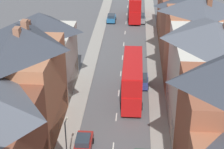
# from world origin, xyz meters

# --- Properties ---
(pavement_left) EXTENTS (2.20, 104.00, 0.14)m
(pavement_left) POSITION_xyz_m (-5.10, 38.00, 0.07)
(pavement_left) COLOR gray
(pavement_left) RESTS_ON ground
(pavement_right) EXTENTS (2.20, 104.00, 0.14)m
(pavement_right) POSITION_xyz_m (5.10, 38.00, 0.07)
(pavement_right) COLOR gray
(pavement_right) RESTS_ON ground
(centre_line_dashes) EXTENTS (0.14, 97.80, 0.01)m
(centre_line_dashes) POSITION_xyz_m (0.00, 36.00, 0.01)
(centre_line_dashes) COLOR silver
(centre_line_dashes) RESTS_ON ground
(terrace_row_right) EXTENTS (8.00, 70.50, 13.59)m
(terrace_row_right) POSITION_xyz_m (10.19, 22.69, 6.01)
(terrace_row_right) COLOR #A36042
(terrace_row_right) RESTS_ON ground
(double_decker_bus_lead) EXTENTS (2.74, 10.80, 5.30)m
(double_decker_bus_lead) POSITION_xyz_m (1.79, 63.02, 2.82)
(double_decker_bus_lead) COLOR #B70F0F
(double_decker_bus_lead) RESTS_ON ground
(double_decker_bus_mid_street) EXTENTS (2.74, 10.80, 5.30)m
(double_decker_bus_mid_street) POSITION_xyz_m (1.79, 28.90, 2.82)
(double_decker_bus_mid_street) COLOR red
(double_decker_bus_mid_street) RESTS_ON ground
(car_near_blue) EXTENTS (1.90, 4.12, 1.60)m
(car_near_blue) POSITION_xyz_m (3.10, 32.41, 0.81)
(car_near_blue) COLOR navy
(car_near_blue) RESTS_ON ground
(car_parked_left_a) EXTENTS (1.90, 3.87, 1.70)m
(car_parked_left_a) POSITION_xyz_m (-3.10, 17.35, 0.85)
(car_parked_left_a) COLOR maroon
(car_parked_left_a) RESTS_ON ground
(car_parked_right_a) EXTENTS (1.90, 3.86, 1.61)m
(car_parked_right_a) POSITION_xyz_m (-3.10, 60.48, 0.81)
(car_parked_right_a) COLOR #236093
(car_parked_right_a) RESTS_ON ground
(car_mid_black) EXTENTS (1.90, 4.52, 1.71)m
(car_mid_black) POSITION_xyz_m (3.10, 60.84, 0.86)
(car_mid_black) COLOR gray
(car_mid_black) RESTS_ON ground
(street_lamp) EXTENTS (0.20, 1.12, 5.50)m
(street_lamp) POSITION_xyz_m (-4.25, 14.41, 3.24)
(street_lamp) COLOR black
(street_lamp) RESTS_ON ground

